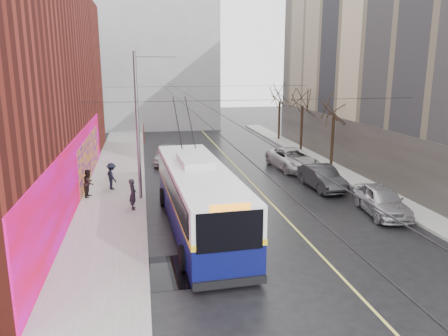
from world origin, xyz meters
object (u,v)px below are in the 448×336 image
at_px(parked_car_c, 293,159).
at_px(pedestrian_c, 112,176).
at_px(tree_near, 334,107).
at_px(following_car, 167,154).
at_px(trolleybus, 199,197).
at_px(tree_mid, 303,97).
at_px(parked_car_a, 381,200).
at_px(parked_car_b, 322,177).
at_px(pedestrian_a, 133,194).
at_px(pedestrian_b, 89,183).
at_px(streetlight_pole, 140,123).
at_px(tree_far, 280,94).

xyz_separation_m(parked_car_c, pedestrian_c, (-13.95, -3.92, 0.21)).
relative_size(tree_near, following_car, 1.32).
bearing_deg(pedestrian_c, trolleybus, -173.45).
bearing_deg(tree_mid, parked_car_a, -96.29).
xyz_separation_m(tree_near, parked_car_a, (-2.00, -11.15, -4.15)).
xyz_separation_m(tree_mid, parked_car_b, (-3.20, -12.61, -4.47)).
bearing_deg(parked_car_c, tree_mid, 59.34).
bearing_deg(parked_car_a, parked_car_b, 108.90).
bearing_deg(pedestrian_a, parked_car_a, -102.81).
xyz_separation_m(tree_near, pedestrian_c, (-17.15, -3.65, -3.93)).
height_order(parked_car_b, pedestrian_b, pedestrian_b).
relative_size(trolleybus, following_car, 2.75).
xyz_separation_m(trolleybus, pedestrian_a, (-3.33, 3.45, -0.70)).
distance_m(tree_near, pedestrian_b, 19.55).
relative_size(tree_near, pedestrian_c, 3.58).
bearing_deg(trolleybus, streetlight_pole, 113.56).
distance_m(tree_mid, tree_far, 7.00).
bearing_deg(trolleybus, pedestrian_b, 130.51).
bearing_deg(tree_far, parked_car_c, -103.11).
relative_size(parked_car_b, pedestrian_c, 2.68).
relative_size(tree_far, pedestrian_c, 3.68).
distance_m(parked_car_a, parked_car_c, 11.47).
distance_m(tree_far, pedestrian_a, 27.47).
xyz_separation_m(tree_far, parked_car_a, (-2.00, -25.15, -4.32)).
distance_m(streetlight_pole, pedestrian_a, 4.41).
bearing_deg(following_car, pedestrian_a, -93.49).
distance_m(parked_car_a, following_car, 19.00).
bearing_deg(trolleybus, tree_mid, 53.81).
bearing_deg(following_car, parked_car_a, -45.89).
bearing_deg(tree_near, pedestrian_b, -164.46).
distance_m(pedestrian_a, pedestrian_b, 4.09).
distance_m(parked_car_c, following_car, 10.63).
xyz_separation_m(parked_car_a, parked_car_c, (-1.20, 11.41, 0.01)).
bearing_deg(streetlight_pole, pedestrian_b, 165.26).
bearing_deg(following_car, pedestrian_b, -111.17).
bearing_deg(parked_car_c, following_car, 152.21).
bearing_deg(tree_near, pedestrian_c, -167.98).
height_order(parked_car_a, pedestrian_b, pedestrian_b).
bearing_deg(tree_mid, pedestrian_b, -146.68).
bearing_deg(parked_car_c, pedestrian_c, -169.56).
height_order(tree_far, pedestrian_c, tree_far).
bearing_deg(parked_car_a, tree_mid, 90.37).
relative_size(streetlight_pole, tree_far, 1.37).
bearing_deg(streetlight_pole, tree_far, 52.88).
distance_m(tree_mid, parked_car_a, 18.79).
height_order(tree_mid, pedestrian_b, tree_mid).
bearing_deg(streetlight_pole, tree_mid, 40.65).
relative_size(trolleybus, parked_car_a, 2.77).
xyz_separation_m(tree_far, parked_car_b, (-3.20, -19.61, -4.35)).
bearing_deg(pedestrian_a, pedestrian_b, 41.54).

